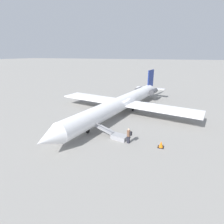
{
  "coord_description": "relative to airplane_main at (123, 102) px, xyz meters",
  "views": [
    {
      "loc": [
        25.67,
        8.05,
        9.36
      ],
      "look_at": [
        3.94,
        0.0,
        1.6
      ],
      "focal_mm": 28.0,
      "sensor_mm": 36.0,
      "label": 1
    }
  ],
  "objects": [
    {
      "name": "passenger",
      "position": [
        9.82,
        3.64,
        -0.8
      ],
      "size": [
        0.39,
        0.56,
        1.74
      ],
      "rotation": [
        0.0,
        0.0,
        -1.76
      ],
      "color": "#23232D",
      "rests_on": "ground"
    },
    {
      "name": "airplane_main",
      "position": [
        0.0,
        0.0,
        0.0
      ],
      "size": [
        31.17,
        24.23,
        6.04
      ],
      "rotation": [
        0.0,
        0.0,
        -0.19
      ],
      "color": "white",
      "rests_on": "ground"
    },
    {
      "name": "boarding_stairs",
      "position": [
        9.17,
        1.99,
        -1.44
      ],
      "size": [
        1.74,
        4.13,
        1.56
      ],
      "rotation": [
        0.0,
        0.0,
        -1.76
      ],
      "color": "#99999E",
      "rests_on": "ground"
    },
    {
      "name": "ground_plane",
      "position": [
        0.87,
        -0.17,
        -1.8
      ],
      "size": [
        600.0,
        600.0,
        0.0
      ],
      "primitive_type": "plane",
      "color": "gray"
    },
    {
      "name": "traffic_cone_near_stairs",
      "position": [
        9.53,
        7.06,
        -1.48
      ],
      "size": [
        0.63,
        0.63,
        0.69
      ],
      "color": "black",
      "rests_on": "ground"
    }
  ]
}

